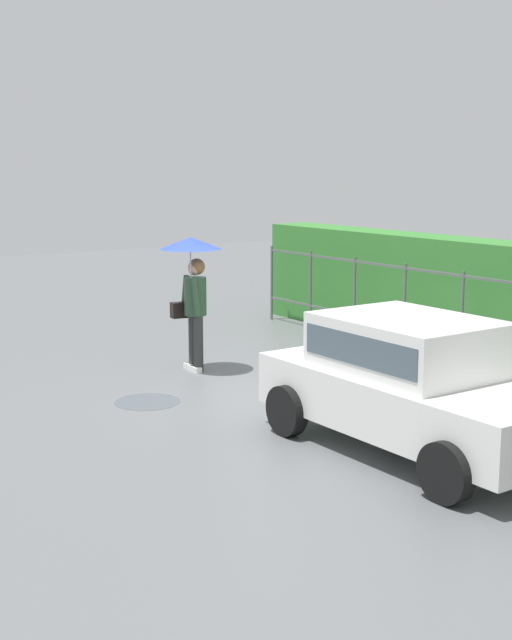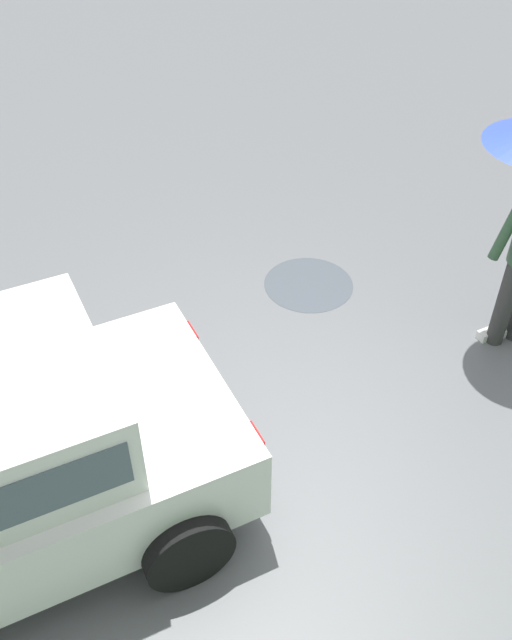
% 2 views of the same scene
% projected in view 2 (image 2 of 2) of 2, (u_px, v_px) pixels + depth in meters
% --- Properties ---
extents(ground_plane, '(40.00, 40.00, 0.00)m').
position_uv_depth(ground_plane, '(316.00, 438.00, 5.47)').
color(ground_plane, slate).
extents(puddle_near, '(0.89, 0.89, 0.00)m').
position_uv_depth(puddle_near, '(309.00, 284.00, 6.94)').
color(puddle_near, '#4C545B').
rests_on(puddle_near, ground).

